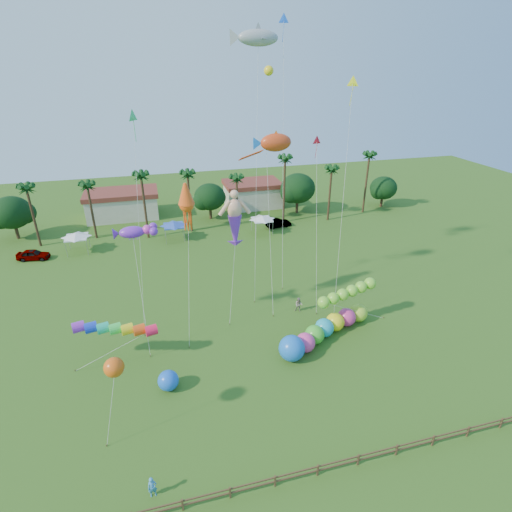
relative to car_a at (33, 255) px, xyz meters
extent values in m
plane|color=#285116|center=(25.89, -35.05, -0.74)|extent=(160.00, 160.00, 0.00)
cylinder|color=#3A2819|center=(-0.11, 4.95, 3.76)|extent=(0.36, 0.36, 9.00)
cylinder|color=#3A2819|center=(7.89, 5.95, 3.51)|extent=(0.36, 0.36, 8.50)
cylinder|color=#3A2819|center=(15.89, 3.95, 4.26)|extent=(0.36, 0.36, 10.00)
cylinder|color=#3A2819|center=(22.89, 4.95, 4.01)|extent=(0.36, 0.36, 9.50)
cylinder|color=#3A2819|center=(30.89, 5.95, 3.26)|extent=(0.36, 0.36, 8.00)
cylinder|color=#3A2819|center=(38.89, 4.95, 4.76)|extent=(0.36, 0.36, 11.00)
cylinder|color=#3A2819|center=(46.89, 3.95, 3.76)|extent=(0.36, 0.36, 9.00)
cylinder|color=#3A2819|center=(54.89, 5.95, 4.51)|extent=(0.36, 0.36, 10.50)
sphere|color=#113814|center=(-4.11, 8.95, 3.60)|extent=(5.88, 5.88, 5.88)
sphere|color=#113814|center=(26.89, 9.95, 3.29)|extent=(5.46, 5.46, 5.46)
sphere|color=#113814|center=(42.89, 8.95, 3.91)|extent=(6.30, 6.30, 6.30)
sphere|color=#113814|center=(59.89, 7.95, 2.98)|extent=(5.04, 5.04, 5.04)
cube|color=beige|center=(11.89, 14.95, 1.26)|extent=(12.00, 7.00, 4.00)
cube|color=beige|center=(35.89, 14.95, 1.26)|extent=(10.00, 7.00, 4.00)
pyramid|color=white|center=(5.89, 0.95, 2.01)|extent=(3.00, 3.00, 0.60)
pyramid|color=blue|center=(19.89, 1.95, 2.01)|extent=(3.00, 3.00, 0.60)
pyramid|color=white|center=(33.89, 0.95, 2.01)|extent=(3.00, 3.00, 0.60)
cube|color=brown|center=(16.89, -41.05, -0.24)|extent=(0.12, 0.12, 1.00)
cube|color=brown|center=(19.89, -41.05, -0.24)|extent=(0.12, 0.12, 1.00)
cube|color=brown|center=(22.89, -41.05, -0.24)|extent=(0.12, 0.12, 1.00)
cube|color=brown|center=(25.89, -41.05, -0.24)|extent=(0.12, 0.12, 1.00)
cube|color=brown|center=(28.89, -41.05, -0.24)|extent=(0.12, 0.12, 1.00)
cube|color=brown|center=(31.89, -41.05, -0.24)|extent=(0.12, 0.12, 1.00)
cube|color=brown|center=(34.89, -41.05, -0.24)|extent=(0.12, 0.12, 1.00)
cube|color=brown|center=(37.89, -41.05, -0.24)|extent=(0.12, 0.12, 1.00)
cube|color=brown|center=(40.89, -41.05, -0.24)|extent=(0.12, 0.12, 1.00)
cube|color=brown|center=(25.89, -41.05, 0.11)|extent=(36.00, 0.08, 0.10)
cube|color=brown|center=(25.89, -41.05, -0.29)|extent=(36.00, 0.08, 0.10)
imported|color=#4C4C54|center=(0.00, 0.00, 0.00)|extent=(4.58, 2.46, 1.48)
imported|color=#4C4C54|center=(37.33, 2.87, -0.04)|extent=(4.44, 2.06, 1.41)
imported|color=#3784C1|center=(15.14, -39.62, 0.05)|extent=(0.60, 0.42, 1.58)
imported|color=gray|center=(31.61, -22.11, 0.12)|extent=(1.06, 1.00, 1.72)
sphere|color=#E23B8F|center=(29.81, -28.68, 0.23)|extent=(1.93, 1.93, 1.93)
sphere|color=green|center=(31.15, -27.75, 0.23)|extent=(1.93, 1.93, 1.93)
sphere|color=#1B9EC1|center=(32.55, -26.93, 0.23)|extent=(1.93, 1.93, 1.93)
sphere|color=yellow|center=(34.04, -26.30, 0.23)|extent=(1.93, 1.93, 1.93)
sphere|color=#D43283|center=(35.59, -25.83, 0.23)|extent=(1.93, 1.93, 1.93)
sphere|color=#9DCF2E|center=(37.18, -25.41, 0.23)|extent=(1.93, 1.93, 1.93)
sphere|color=blue|center=(28.16, -29.45, 0.50)|extent=(3.28, 3.28, 2.47)
sphere|color=blue|center=(16.77, -30.34, 0.15)|extent=(1.77, 1.77, 1.77)
cylinder|color=#F61B47|center=(13.92, -26.10, 2.52)|extent=(7.31, 1.30, 0.98)
cylinder|color=silver|center=(12.22, -26.03, 0.89)|extent=(7.06, 0.16, 3.29)
cylinder|color=brown|center=(8.69, -25.97, -0.66)|extent=(0.08, 0.08, 0.16)
ellipsoid|color=#74CE2D|center=(32.71, -25.99, 2.64)|extent=(6.63, 3.98, 1.47)
cylinder|color=silver|center=(36.42, -25.88, 0.95)|extent=(7.43, 0.24, 3.40)
cylinder|color=brown|center=(40.13, -25.78, -0.66)|extent=(0.08, 0.08, 0.16)
sphere|color=#E85912|center=(13.34, -33.99, 5.48)|extent=(1.73, 1.73, 1.41)
cylinder|color=silver|center=(12.66, -34.49, 2.37)|extent=(1.40, 1.03, 6.22)
cylinder|color=brown|center=(11.97, -34.99, -0.66)|extent=(0.08, 0.08, 0.16)
cylinder|color=silver|center=(24.40, -20.97, 4.39)|extent=(1.56, 3.27, 10.27)
cylinder|color=brown|center=(23.63, -22.59, -0.66)|extent=(0.08, 0.08, 0.16)
ellipsoid|color=red|center=(30.20, -16.94, 16.98)|extent=(5.03, 1.90, 2.06)
cylinder|color=silver|center=(29.39, -19.64, 8.12)|extent=(1.64, 5.43, 17.73)
cylinder|color=brown|center=(28.58, -22.34, -0.66)|extent=(0.08, 0.08, 0.16)
ellipsoid|color=#90989E|center=(29.28, -13.27, 26.67)|extent=(5.92, 4.00, 1.99)
cylinder|color=silver|center=(28.31, -16.14, 12.96)|extent=(1.97, 5.76, 27.41)
cylinder|color=brown|center=(27.34, -19.01, -0.66)|extent=(0.08, 0.08, 0.16)
cone|color=#F55114|center=(20.24, -20.93, 12.37)|extent=(2.06, 2.06, 4.40)
cylinder|color=silver|center=(19.64, -23.15, 5.82)|extent=(1.23, 4.46, 13.12)
cylinder|color=brown|center=(19.04, -25.37, -0.66)|extent=(0.08, 0.08, 0.16)
ellipsoid|color=purple|center=(15.04, -21.32, 10.32)|extent=(4.31, 2.73, 1.58)
cylinder|color=silver|center=(15.19, -23.51, 4.79)|extent=(0.32, 4.40, 11.07)
cylinder|color=brown|center=(15.34, -25.69, -0.66)|extent=(0.08, 0.08, 0.16)
cone|color=red|center=(33.90, -18.93, 17.30)|extent=(1.11, 0.41, 1.08)
cylinder|color=silver|center=(33.62, -21.04, 8.28)|extent=(0.57, 4.24, 18.05)
cylinder|color=brown|center=(33.35, -23.14, -0.66)|extent=(0.08, 0.08, 0.16)
cone|color=#D3E217|center=(35.83, -21.66, 22.80)|extent=(1.12, 0.96, 1.22)
cylinder|color=silver|center=(35.25, -23.19, 11.03)|extent=(1.20, 3.09, 23.54)
cylinder|color=brown|center=(34.66, -24.72, -0.66)|extent=(0.08, 0.08, 0.16)
cone|color=#32D575|center=(16.35, -18.01, 20.05)|extent=(1.05, 1.25, 1.36)
cylinder|color=silver|center=(15.61, -20.12, 9.65)|extent=(1.51, 4.24, 20.79)
cylinder|color=brown|center=(14.87, -22.22, -0.66)|extent=(0.08, 0.08, 0.16)
cone|color=blue|center=(31.88, -13.41, 28.30)|extent=(1.22, 0.46, 1.20)
cylinder|color=silver|center=(31.66, -15.17, 13.78)|extent=(0.47, 3.55, 29.04)
cylinder|color=brown|center=(31.43, -16.93, -0.66)|extent=(0.08, 0.08, 0.16)
camera|label=1|loc=(17.26, -57.18, 24.37)|focal=28.00mm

